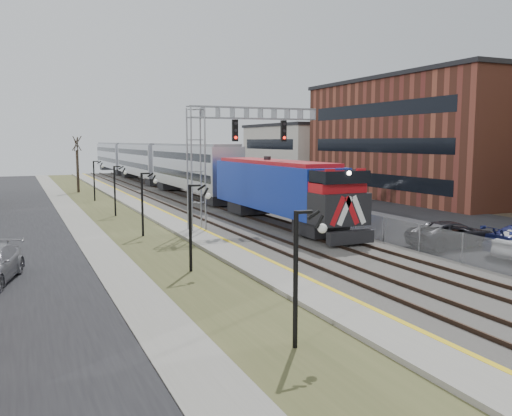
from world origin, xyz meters
TOP-DOWN VIEW (x-y plane):
  - street_west at (-11.50, 35.00)m, footprint 7.00×120.00m
  - sidewalk at (-7.00, 35.00)m, footprint 2.00×120.00m
  - grass_median at (-4.00, 35.00)m, footprint 4.00×120.00m
  - platform at (-1.00, 35.00)m, footprint 2.00×120.00m
  - ballast_bed at (4.00, 35.00)m, footprint 8.00×120.00m
  - parking_lot at (16.00, 35.00)m, footprint 16.00×120.00m
  - platform_edge at (-0.12, 35.00)m, footprint 0.24×120.00m
  - track_near at (2.00, 35.00)m, footprint 1.58×120.00m
  - track_far at (5.50, 35.00)m, footprint 1.58×120.00m
  - train at (5.50, 63.81)m, footprint 3.00×85.85m
  - signal_gantry at (1.22, 27.99)m, footprint 9.00×1.07m
  - lampposts at (-4.00, 18.29)m, footprint 0.14×62.14m
  - fence at (8.20, 35.00)m, footprint 0.04×120.00m
  - buildings_east at (30.00, 31.18)m, footprint 16.00×76.00m
  - car_lot_c at (11.10, 17.66)m, footprint 5.22×2.48m
  - car_lot_e at (12.86, 34.96)m, footprint 4.62×1.95m
  - car_lot_f at (12.77, 34.76)m, footprint 4.50×2.21m
  - car_lot_g at (13.75, 45.54)m, footprint 4.22×2.55m

SIDE VIEW (x-z plane):
  - street_west at x=-11.50m, z-range 0.00..0.04m
  - parking_lot at x=16.00m, z-range 0.00..0.04m
  - grass_median at x=-4.00m, z-range 0.00..0.06m
  - sidewalk at x=-7.00m, z-range 0.00..0.08m
  - ballast_bed at x=4.00m, z-range 0.00..0.20m
  - platform at x=-1.00m, z-range 0.00..0.24m
  - platform_edge at x=-0.12m, z-range 0.24..0.25m
  - track_near at x=2.00m, z-range 0.20..0.35m
  - track_far at x=5.50m, z-range 0.20..0.35m
  - car_lot_g at x=13.75m, z-range 0.00..1.31m
  - car_lot_f at x=12.77m, z-range 0.00..1.42m
  - car_lot_c at x=11.10m, z-range 0.00..1.44m
  - car_lot_e at x=12.86m, z-range 0.00..1.56m
  - fence at x=8.20m, z-range 0.00..1.60m
  - lampposts at x=-4.00m, z-range 0.00..4.00m
  - train at x=5.50m, z-range 0.26..5.58m
  - signal_gantry at x=1.22m, z-range 1.51..9.66m
  - buildings_east at x=30.00m, z-range -1.19..13.81m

